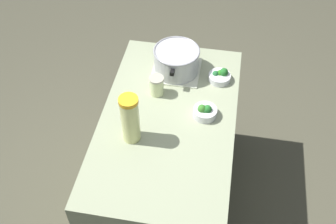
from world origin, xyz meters
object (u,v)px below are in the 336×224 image
cooking_pot (176,60)px  mason_jar (157,86)px  broccoli_bowl_front (220,76)px  broccoli_bowl_center (205,111)px  lemonade_pitcher (130,119)px

cooking_pot → mason_jar: bearing=158.7°
broccoli_bowl_front → mason_jar: bearing=116.8°
broccoli_bowl_front → cooking_pot: bearing=83.2°
mason_jar → broccoli_bowl_front: 0.40m
mason_jar → broccoli_bowl_center: 0.33m
broccoli_bowl_center → mason_jar: bearing=66.7°
lemonade_pitcher → broccoli_bowl_center: bearing=-58.6°
lemonade_pitcher → mason_jar: (0.35, -0.07, -0.09)m
mason_jar → cooking_pot: bearing=-21.3°
lemonade_pitcher → broccoli_bowl_front: (0.54, -0.42, -0.12)m
broccoli_bowl_front → broccoli_bowl_center: bearing=169.6°
lemonade_pitcher → mason_jar: size_ratio=2.44×
cooking_pot → lemonade_pitcher: bearing=165.2°
broccoli_bowl_center → cooking_pot: bearing=32.4°
lemonade_pitcher → mason_jar: bearing=-10.7°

